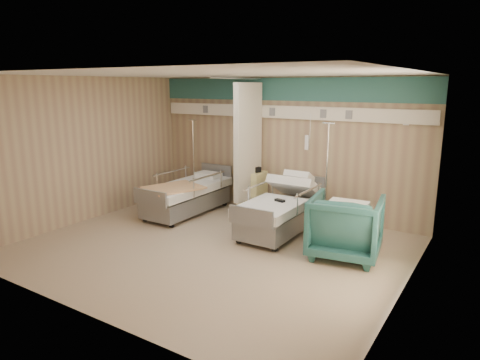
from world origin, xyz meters
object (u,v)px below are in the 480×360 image
bed_right (281,216)px  iv_stand_left (194,183)px  bedside_cabinet (252,191)px  visitor_armchair (345,226)px  bed_left (187,199)px  iv_stand_right (325,206)px

bed_right → iv_stand_left: (-2.76, 0.95, 0.07)m
bedside_cabinet → iv_stand_left: 1.61m
bedside_cabinet → visitor_armchair: visitor_armchair is taller
bed_left → iv_stand_right: bearing=15.4°
iv_stand_left → bedside_cabinet: bearing=-1.9°
bed_right → iv_stand_right: size_ratio=1.10×
visitor_armchair → bed_left: bearing=-16.3°
visitor_armchair → iv_stand_left: 4.36m
bed_right → bedside_cabinet: (-1.15, 0.90, 0.11)m
bed_right → bed_left: 2.20m
iv_stand_right → iv_stand_left: (-3.31, 0.20, -0.02)m
bedside_cabinet → bed_right: bearing=-38.0°
bed_right → iv_stand_right: bearing=53.9°
bed_left → bedside_cabinet: size_ratio=2.54×
bedside_cabinet → iv_stand_right: 1.71m
bedside_cabinet → visitor_armchair: bearing=-28.6°
iv_stand_left → visitor_armchair: bearing=-19.0°
bed_left → iv_stand_right: size_ratio=1.10×
bed_right → visitor_armchair: size_ratio=2.00×
iv_stand_right → bed_right: bearing=-126.1°
bedside_cabinet → iv_stand_left: size_ratio=0.45×
visitor_armchair → iv_stand_right: size_ratio=0.55×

